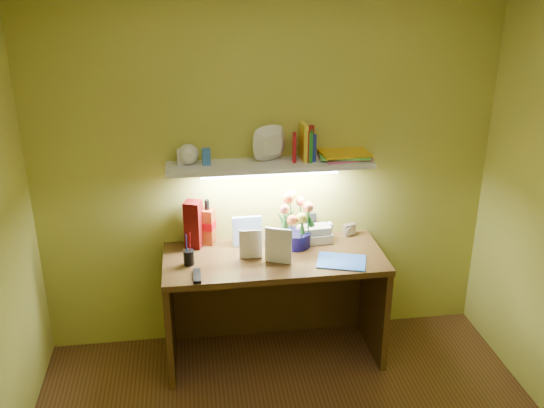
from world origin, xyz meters
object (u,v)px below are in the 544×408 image
Objects in this scene: desk at (274,307)px; telephone at (315,232)px; desk_clock at (349,230)px; flower_bouquet at (296,222)px; whisky_bottle at (208,222)px.

telephone reaches higher than desk.
desk is 0.73m from desk_clock.
telephone is (0.30, 0.18, 0.44)m from desk.
desk is at bearing -141.35° from flower_bouquet.
whisky_bottle is (-0.40, 0.25, 0.53)m from desk.
whisky_bottle reaches higher than telephone.
whisky_bottle reaches higher than desk_clock.
desk is 4.54× the size of whisky_bottle.
telephone is at bearing 171.79° from desk_clock.
desk_clock is (0.39, 0.11, -0.13)m from flower_bouquet.
flower_bouquet reaches higher than desk.
desk_clock is 0.96m from whisky_bottle.
telephone is 0.69× the size of whisky_bottle.
desk_clock reaches higher than desk.
desk_clock is (0.55, 0.24, 0.42)m from desk.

